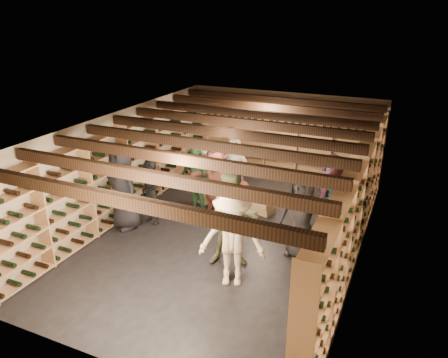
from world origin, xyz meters
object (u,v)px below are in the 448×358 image
person_4 (330,221)px  person_2 (234,219)px  person_0 (123,187)px  person_1 (151,192)px  crate_stack_left (215,191)px  person_9 (202,174)px  person_7 (235,176)px  person_8 (336,208)px  person_12 (301,215)px  person_5 (217,182)px  person_11 (331,191)px  person_3 (232,239)px  crate_loose (335,194)px  crate_stack_right (263,206)px  person_10 (196,180)px

person_4 → person_2: bearing=-166.1°
person_0 → person_2: size_ratio=1.01×
person_0 → person_1: person_0 is taller
crate_stack_left → person_9: size_ratio=0.43×
person_0 → person_7: bearing=67.1°
person_2 → person_7: person_2 is taller
person_8 → person_12: bearing=-130.8°
person_5 → person_8: person_5 is taller
person_4 → person_5: (-2.70, 0.67, 0.10)m
person_1 → person_11: person_11 is taller
person_12 → person_11: bearing=94.4°
person_3 → person_0: bearing=144.3°
crate_stack_left → crate_loose: size_ratio=1.36×
person_12 → crate_stack_right: bearing=145.5°
person_2 → person_11: size_ratio=1.13×
person_1 → person_5: 1.47m
person_8 → person_9: bearing=165.6°
crate_loose → person_1: person_1 is taller
person_11 → person_2: bearing=-138.8°
person_11 → person_12: (-0.26, -1.47, 0.03)m
crate_stack_left → person_8: person_8 is taller
crate_stack_right → person_7: person_7 is taller
crate_stack_right → person_0: bearing=-143.4°
crate_loose → crate_stack_left: bearing=-148.4°
person_1 → person_8: size_ratio=0.91×
crate_stack_left → person_12: 2.97m
person_8 → person_10: person_10 is taller
person_7 → person_9: (-0.89, 0.07, -0.11)m
crate_loose → person_0: 5.35m
person_5 → person_4: bearing=-17.6°
crate_stack_right → person_12: (1.28, -1.47, 0.70)m
person_0 → person_8: (4.36, 1.09, -0.14)m
person_7 → person_10: bearing=-161.0°
person_5 → person_7: 0.57m
crate_stack_left → crate_stack_right: bearing=0.0°
person_11 → person_12: 1.50m
crate_loose → person_3: 4.68m
person_4 → crate_stack_right: bearing=126.4°
person_2 → person_11: 2.66m
person_9 → person_12: (2.83, -1.39, 0.08)m
person_3 → person_8: size_ratio=1.08×
person_8 → crate_loose: bearing=97.3°
person_4 → person_11: size_ratio=0.94×
person_1 → person_12: bearing=17.7°
person_5 → person_7: (0.22, 0.52, 0.02)m
person_1 → person_2: person_2 is taller
person_4 → person_5: 2.78m
person_1 → person_3: bearing=-11.2°
crate_stack_right → person_10: person_10 is taller
person_4 → person_11: bearing=84.3°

